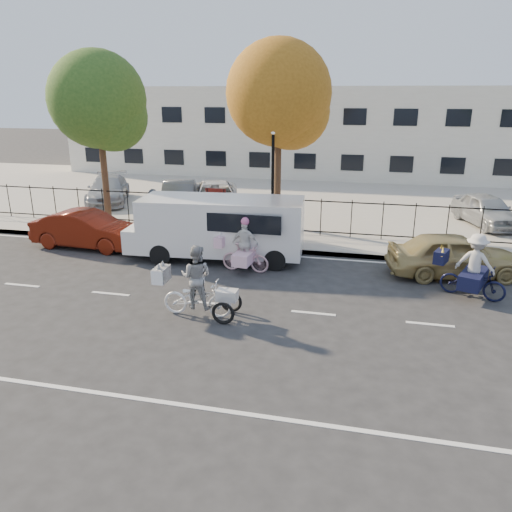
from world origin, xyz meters
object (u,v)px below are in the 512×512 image
(gold_sedan, at_px, (455,255))
(lot_car_a, at_px, (108,190))
(bull_bike, at_px, (473,272))
(lot_car_c, at_px, (179,197))
(lamppost, at_px, (273,161))
(lot_car_b, at_px, (215,196))
(white_van, at_px, (219,226))
(lot_car_d, at_px, (486,210))
(unicorn_bike, at_px, (244,252))
(zebra_trike, at_px, (197,289))
(red_sedan, at_px, (87,230))
(pedestrian, at_px, (154,212))

(gold_sedan, xyz_separation_m, lot_car_a, (-16.08, 7.10, 0.11))
(bull_bike, xyz_separation_m, lot_car_c, (-12.00, 7.75, 0.10))
(gold_sedan, xyz_separation_m, lot_car_c, (-11.74, 6.05, 0.15))
(lamppost, bearing_deg, bull_bike, -34.22)
(lot_car_b, bearing_deg, lot_car_a, 155.89)
(white_van, relative_size, gold_sedan, 1.50)
(gold_sedan, distance_m, lot_car_d, 6.90)
(unicorn_bike, xyz_separation_m, lot_car_b, (-3.42, 7.70, 0.16))
(zebra_trike, distance_m, red_sedan, 7.81)
(lamppost, bearing_deg, white_van, -114.28)
(red_sedan, height_order, lot_car_d, lot_car_d)
(zebra_trike, bearing_deg, lot_car_a, 36.69)
(unicorn_bike, relative_size, lot_car_a, 0.40)
(unicorn_bike, bearing_deg, lot_car_a, 53.80)
(lot_car_b, bearing_deg, lot_car_d, -19.36)
(unicorn_bike, relative_size, lot_car_d, 0.47)
(white_van, relative_size, lot_car_b, 1.27)
(bull_bike, xyz_separation_m, lot_car_a, (-16.34, 8.81, 0.07))
(red_sedan, distance_m, lot_car_c, 6.05)
(bull_bike, bearing_deg, lamppost, 77.09)
(lot_car_a, height_order, lot_car_b, lot_car_b)
(lot_car_c, bearing_deg, lot_car_b, 0.77)
(white_van, distance_m, pedestrian, 3.76)
(bull_bike, xyz_separation_m, red_sedan, (-13.40, 1.86, -0.06))
(lot_car_b, bearing_deg, unicorn_bike, -85.27)
(lamppost, xyz_separation_m, red_sedan, (-6.61, -2.76, -2.41))
(pedestrian, xyz_separation_m, lot_car_c, (-0.60, 4.24, -0.24))
(bull_bike, relative_size, white_van, 0.33)
(gold_sedan, bearing_deg, bull_bike, 177.21)
(unicorn_bike, distance_m, bull_bike, 6.94)
(zebra_trike, distance_m, pedestrian, 7.71)
(lamppost, distance_m, red_sedan, 7.56)
(zebra_trike, distance_m, lot_car_b, 11.69)
(lamppost, distance_m, lot_car_b, 5.59)
(white_van, xyz_separation_m, pedestrian, (-3.29, 1.82, -0.11))
(lamppost, distance_m, white_van, 3.74)
(bull_bike, relative_size, lot_car_c, 0.49)
(bull_bike, relative_size, lot_car_a, 0.45)
(lamppost, xyz_separation_m, lot_car_d, (8.69, 3.64, -2.29))
(lamppost, xyz_separation_m, bull_bike, (6.79, -4.62, -2.35))
(zebra_trike, relative_size, bull_bike, 1.08)
(zebra_trike, height_order, bull_bike, zebra_trike)
(bull_bike, xyz_separation_m, white_van, (-8.11, 1.69, 0.45))
(white_van, height_order, gold_sedan, white_van)
(gold_sedan, xyz_separation_m, pedestrian, (-11.14, 1.81, 0.39))
(pedestrian, distance_m, lot_car_c, 4.29)
(gold_sedan, height_order, lot_car_c, lot_car_c)
(red_sedan, relative_size, lot_car_d, 1.07)
(zebra_trike, bearing_deg, unicorn_bike, -6.59)
(white_van, relative_size, pedestrian, 3.31)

